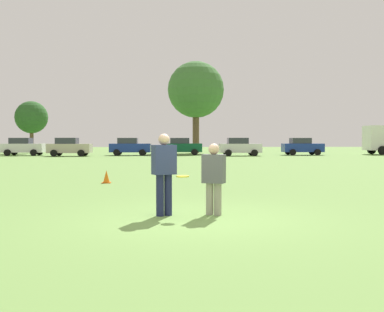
# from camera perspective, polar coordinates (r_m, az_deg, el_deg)

# --- Properties ---
(ground_plane) EXTENTS (187.10, 187.10, 0.00)m
(ground_plane) POSITION_cam_1_polar(r_m,az_deg,el_deg) (9.38, 0.47, -7.87)
(ground_plane) COLOR #6B9347
(player_thrower) EXTENTS (0.55, 0.44, 1.74)m
(player_thrower) POSITION_cam_1_polar(r_m,az_deg,el_deg) (9.62, -3.54, -1.72)
(player_thrower) COLOR #1E234C
(player_thrower) RESTS_ON ground
(player_defender) EXTENTS (0.54, 0.43, 1.53)m
(player_defender) POSITION_cam_1_polar(r_m,az_deg,el_deg) (9.73, 2.75, -2.45)
(player_defender) COLOR gray
(player_defender) RESTS_ON ground
(frisbee) EXTENTS (0.27, 0.27, 0.04)m
(frisbee) POSITION_cam_1_polar(r_m,az_deg,el_deg) (9.42, -1.18, -2.57)
(frisbee) COLOR yellow
(traffic_cone) EXTENTS (0.32, 0.32, 0.48)m
(traffic_cone) POSITION_cam_1_polar(r_m,az_deg,el_deg) (17.23, -10.72, -2.60)
(traffic_cone) COLOR #D8590C
(traffic_cone) RESTS_ON ground
(parked_car_near_left) EXTENTS (4.22, 2.25, 1.82)m
(parked_car_near_left) POSITION_cam_1_polar(r_m,az_deg,el_deg) (49.61, -20.50, 1.12)
(parked_car_near_left) COLOR silver
(parked_car_near_left) RESTS_ON ground
(parked_car_mid_left) EXTENTS (4.22, 2.25, 1.82)m
(parked_car_mid_left) POSITION_cam_1_polar(r_m,az_deg,el_deg) (46.36, -15.21, 1.12)
(parked_car_mid_left) COLOR #B7AD99
(parked_car_mid_left) RESTS_ON ground
(parked_car_center) EXTENTS (4.22, 2.25, 1.82)m
(parked_car_center) POSITION_cam_1_polar(r_m,az_deg,el_deg) (47.47, -7.84, 1.19)
(parked_car_center) COLOR navy
(parked_car_center) RESTS_ON ground
(parked_car_mid_right) EXTENTS (4.22, 2.25, 1.82)m
(parked_car_mid_right) POSITION_cam_1_polar(r_m,az_deg,el_deg) (48.23, -1.33, 1.22)
(parked_car_mid_right) COLOR #0C4C2D
(parked_car_mid_right) RESTS_ON ground
(parked_car_near_right) EXTENTS (4.22, 2.25, 1.82)m
(parked_car_near_right) POSITION_cam_1_polar(r_m,az_deg,el_deg) (45.99, 6.01, 1.17)
(parked_car_near_right) COLOR silver
(parked_car_near_right) RESTS_ON ground
(parked_car_far_right) EXTENTS (4.22, 2.25, 1.82)m
(parked_car_far_right) POSITION_cam_1_polar(r_m,az_deg,el_deg) (49.36, 13.69, 1.19)
(parked_car_far_right) COLOR navy
(parked_car_far_right) RESTS_ON ground
(tree_center_elm) EXTENTS (3.83, 3.83, 6.22)m
(tree_center_elm) POSITION_cam_1_polar(r_m,az_deg,el_deg) (57.28, -19.56, 4.59)
(tree_center_elm) COLOR brown
(tree_center_elm) RESTS_ON ground
(tree_east_birch) EXTENTS (6.95, 6.95, 11.30)m
(tree_east_birch) POSITION_cam_1_polar(r_m,az_deg,el_deg) (56.48, 0.49, 8.30)
(tree_east_birch) COLOR brown
(tree_east_birch) RESTS_ON ground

